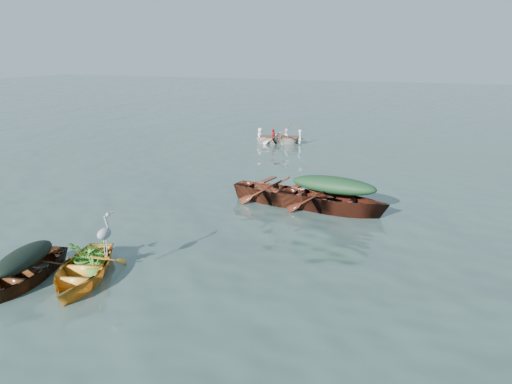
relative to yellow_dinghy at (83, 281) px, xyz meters
The scene contains 13 objects.
ground 3.75m from the yellow_dinghy, 64.55° to the left, with size 140.00×140.00×0.00m, color #384F48.
yellow_dinghy is the anchor object (origin of this frame).
dark_covered_boat 1.20m from the yellow_dinghy, 156.02° to the right, with size 1.25×3.38×0.82m, color #492511.
green_tarp_boat 7.86m from the yellow_dinghy, 60.71° to the left, with size 1.53×4.92×1.18m, color #43160F.
open_wooden_boat 7.35m from the yellow_dinghy, 72.84° to the left, with size 1.54×4.95×1.19m, color #5C2217.
rowed_boat 17.36m from the yellow_dinghy, 95.55° to the left, with size 1.06×3.53×0.80m, color silver.
dark_tarp_cover 1.35m from the yellow_dinghy, 156.02° to the right, with size 0.69×1.86×0.40m, color black.
green_tarp_cover 7.91m from the yellow_dinghy, 60.71° to the left, with size 0.84×2.71×0.52m, color #183D1B.
thwart_benches 7.37m from the yellow_dinghy, 72.84° to the left, with size 0.92×2.48×0.04m, color #542213, non-canonical shape.
heron 1.08m from the yellow_dinghy, 26.98° to the left, with size 0.28×0.40×0.92m, color #9B9EA4, non-canonical shape.
dinghy_weeds 0.94m from the yellow_dinghy, 109.01° to the left, with size 0.70×0.90×0.60m, color #38751E.
rowers 17.38m from the yellow_dinghy, 95.55° to the left, with size 0.95×2.47×0.76m, color white.
oars 17.37m from the yellow_dinghy, 95.55° to the left, with size 2.60×0.60×0.06m, color #935F37, non-canonical shape.
Camera 1 is at (5.71, -11.10, 4.87)m, focal length 35.00 mm.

